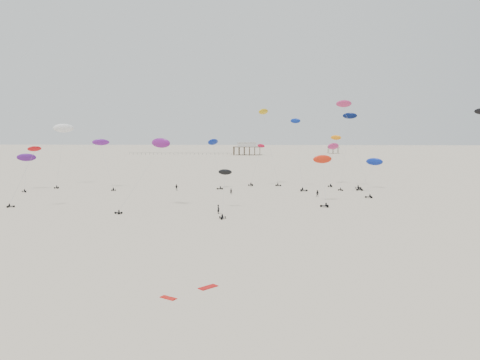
# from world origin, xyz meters

# --- Properties ---
(ground_plane) EXTENTS (900.00, 900.00, 0.00)m
(ground_plane) POSITION_xyz_m (0.00, 200.00, 0.00)
(ground_plane) COLOR beige
(pavilion_main) EXTENTS (21.00, 13.00, 9.80)m
(pavilion_main) POSITION_xyz_m (-10.00, 350.00, 4.22)
(pavilion_main) COLOR brown
(pavilion_main) RESTS_ON ground
(pavilion_small) EXTENTS (9.00, 7.00, 8.00)m
(pavilion_small) POSITION_xyz_m (60.00, 380.00, 3.49)
(pavilion_small) COLOR brown
(pavilion_small) RESTS_ON ground
(pier_fence) EXTENTS (80.20, 0.20, 1.50)m
(pier_fence) POSITION_xyz_m (-62.00, 350.00, 0.77)
(pier_fence) COLOR black
(pier_fence) RESTS_ON ground
(rig_0) EXTENTS (7.65, 16.33, 20.21)m
(rig_0) POSITION_xyz_m (30.29, 140.97, 9.33)
(rig_0) COLOR black
(rig_0) RESTS_ON ground
(rig_1) EXTENTS (5.70, 6.76, 13.48)m
(rig_1) POSITION_xyz_m (2.15, 140.73, 6.66)
(rig_1) COLOR black
(rig_1) RESTS_ON ground
(rig_3) EXTENTS (3.30, 16.52, 16.21)m
(rig_3) POSITION_xyz_m (-3.53, 89.44, 4.92)
(rig_3) COLOR black
(rig_3) RESTS_ON ground
(rig_4) EXTENTS (7.54, 14.65, 24.49)m
(rig_4) POSITION_xyz_m (30.83, 138.02, 18.92)
(rig_4) COLOR black
(rig_4) RESTS_ON ground
(rig_5) EXTENTS (8.27, 9.18, 24.97)m
(rig_5) POSITION_xyz_m (5.20, 143.43, 19.80)
(rig_5) COLOR black
(rig_5) RESTS_ON ground
(rig_6) EXTENTS (4.66, 15.68, 23.53)m
(rig_6) POSITION_xyz_m (15.25, 133.09, 11.51)
(rig_6) COLOR black
(rig_6) RESTS_ON ground
(rig_7) EXTENTS (10.37, 11.90, 16.76)m
(rig_7) POSITION_xyz_m (-44.95, 131.61, 12.14)
(rig_7) COLOR black
(rig_7) RESTS_ON ground
(rig_8) EXTENTS (9.23, 11.31, 26.46)m
(rig_8) POSITION_xyz_m (27.63, 119.95, 20.39)
(rig_8) COLOR black
(rig_8) RESTS_ON ground
(rig_9) EXTENTS (10.28, 14.56, 18.70)m
(rig_9) POSITION_xyz_m (-19.44, 95.75, 13.10)
(rig_9) COLOR black
(rig_9) RESTS_ON ground
(rig_10) EXTENTS (7.88, 4.23, 14.04)m
(rig_10) POSITION_xyz_m (-49.10, 93.49, 8.83)
(rig_10) COLOR black
(rig_10) RESTS_ON ground
(rig_11) EXTENTS (5.50, 6.43, 15.29)m
(rig_11) POSITION_xyz_m (-10.36, 131.42, 11.64)
(rig_11) COLOR black
(rig_11) RESTS_ON ground
(rig_12) EXTENTS (9.22, 9.53, 10.79)m
(rig_12) POSITION_xyz_m (37.48, 134.01, 6.85)
(rig_12) COLOR black
(rig_12) RESTS_ON ground
(rig_13) EXTENTS (7.40, 10.96, 12.31)m
(rig_13) POSITION_xyz_m (-66.46, 126.41, 8.72)
(rig_13) COLOR black
(rig_13) RESTS_ON ground
(rig_14) EXTENTS (7.27, 16.34, 21.77)m
(rig_14) POSITION_xyz_m (-61.19, 140.63, 17.07)
(rig_14) COLOR black
(rig_14) RESTS_ON ground
(rig_15) EXTENTS (5.81, 14.77, 15.71)m
(rig_15) POSITION_xyz_m (27.39, 146.81, 10.50)
(rig_15) COLOR black
(rig_15) RESTS_ON ground
(rig_16) EXTENTS (5.02, 12.32, 13.47)m
(rig_16) POSITION_xyz_m (19.23, 104.79, 8.35)
(rig_16) COLOR black
(rig_16) RESTS_ON ground
(spectator_0) EXTENTS (0.92, 1.01, 2.29)m
(spectator_0) POSITION_xyz_m (-4.45, 86.65, 0.00)
(spectator_0) COLOR black
(spectator_0) RESTS_ON ground
(spectator_1) EXTENTS (1.17, 0.98, 2.08)m
(spectator_1) POSITION_xyz_m (19.06, 114.34, 0.00)
(spectator_1) COLOR black
(spectator_1) RESTS_ON ground
(spectator_2) EXTENTS (1.38, 0.89, 2.17)m
(spectator_2) POSITION_xyz_m (-20.93, 125.67, 0.00)
(spectator_2) COLOR black
(spectator_2) RESTS_ON ground
(spectator_3) EXTENTS (0.71, 0.50, 1.94)m
(spectator_3) POSITION_xyz_m (-4.23, 117.98, 0.00)
(spectator_3) COLOR black
(spectator_3) RESTS_ON ground
(grounded_kite_a) EXTENTS (2.16, 2.22, 0.08)m
(grounded_kite_a) POSITION_xyz_m (-0.70, 39.92, 0.00)
(grounded_kite_a) COLOR #BC0C0B
(grounded_kite_a) RESTS_ON ground
(grounded_kite_b) EXTENTS (1.91, 1.51, 0.07)m
(grounded_kite_b) POSITION_xyz_m (-4.33, 36.37, 0.00)
(grounded_kite_b) COLOR red
(grounded_kite_b) RESTS_ON ground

